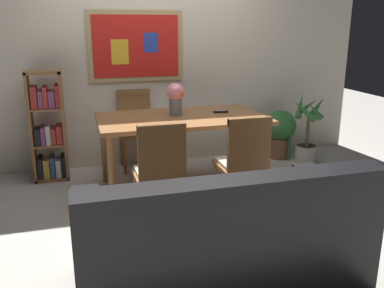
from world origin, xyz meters
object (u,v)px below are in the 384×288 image
object	(u,v)px
dining_chair_near_right	(244,158)
potted_palm	(307,136)
leather_couch	(223,243)
bookshelf	(49,130)
tv_remote	(220,112)
potted_ivy	(280,131)
dining_chair_near_left	(160,166)
flower_vase	(176,97)
dining_chair_far_left	(136,123)
dining_table	(182,125)

from	to	relation	value
dining_chair_near_right	potted_palm	bearing A→B (deg)	41.34
leather_couch	bookshelf	bearing A→B (deg)	115.28
tv_remote	leather_couch	bearing A→B (deg)	-109.00
potted_ivy	potted_palm	xyz separation A→B (m)	(0.22, -0.27, -0.01)
dining_chair_near_right	leather_couch	distance (m)	1.12
dining_chair_near_left	tv_remote	bearing A→B (deg)	46.87
potted_palm	flower_vase	size ratio (longest dim) A/B	2.59
dining_chair_far_left	leather_couch	xyz separation A→B (m)	(0.17, -2.53, -0.22)
bookshelf	flower_vase	world-z (taller)	bookshelf
flower_vase	tv_remote	bearing A→B (deg)	0.30
dining_table	tv_remote	xyz separation A→B (m)	(0.44, 0.07, 0.10)
dining_chair_near_left	leather_couch	distance (m)	0.97
dining_table	dining_chair_near_right	bearing A→B (deg)	-66.23
dining_chair_near_left	potted_ivy	size ratio (longest dim) A/B	1.47
dining_chair_near_left	potted_ivy	world-z (taller)	dining_chair_near_left
dining_chair_far_left	bookshelf	world-z (taller)	bookshelf
dining_chair_near_right	dining_chair_far_left	bearing A→B (deg)	114.07
bookshelf	potted_palm	world-z (taller)	bookshelf
leather_couch	bookshelf	size ratio (longest dim) A/B	1.52
potted_palm	leather_couch	bearing A→B (deg)	-131.28
dining_table	flower_vase	xyz separation A→B (m)	(-0.05, 0.06, 0.28)
dining_chair_near_right	leather_couch	world-z (taller)	dining_chair_near_right
dining_chair_far_left	potted_palm	world-z (taller)	dining_chair_far_left
dining_table	leather_couch	distance (m)	1.79
dining_chair_near_left	flower_vase	bearing A→B (deg)	68.36
potted_palm	potted_ivy	bearing A→B (deg)	128.99
bookshelf	potted_ivy	world-z (taller)	bookshelf
bookshelf	potted_palm	distance (m)	3.00
dining_chair_near_left	potted_palm	bearing A→B (deg)	29.99
potted_ivy	dining_chair_near_left	bearing A→B (deg)	-141.58
tv_remote	dining_chair_near_left	bearing A→B (deg)	-133.13
dining_chair_far_left	leather_couch	bearing A→B (deg)	-86.21
leather_couch	potted_ivy	xyz separation A→B (m)	(1.64, 2.39, 0.03)
dining_table	dining_chair_near_left	xyz separation A→B (m)	(-0.40, -0.82, -0.13)
dining_table	bookshelf	distance (m)	1.46
dining_table	dining_chair_near_left	world-z (taller)	dining_chair_near_left
leather_couch	potted_palm	distance (m)	2.81
leather_couch	potted_ivy	size ratio (longest dim) A/B	2.90
dining_table	bookshelf	size ratio (longest dim) A/B	1.41
dining_chair_near_right	tv_remote	distance (m)	0.89
dining_chair_near_right	tv_remote	world-z (taller)	dining_chair_near_right
dining_chair_near_left	dining_chair_far_left	bearing A→B (deg)	88.52
dining_chair_near_right	bookshelf	bearing A→B (deg)	139.31
dining_chair_far_left	potted_palm	bearing A→B (deg)	-11.58
flower_vase	bookshelf	bearing A→B (deg)	155.67
dining_chair_near_left	leather_couch	size ratio (longest dim) A/B	0.51
dining_chair_far_left	flower_vase	bearing A→B (deg)	-66.71
dining_chair_near_left	flower_vase	size ratio (longest dim) A/B	2.78
potted_ivy	tv_remote	distance (m)	1.24
dining_chair_near_right	flower_vase	xyz separation A→B (m)	(-0.39, 0.86, 0.41)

